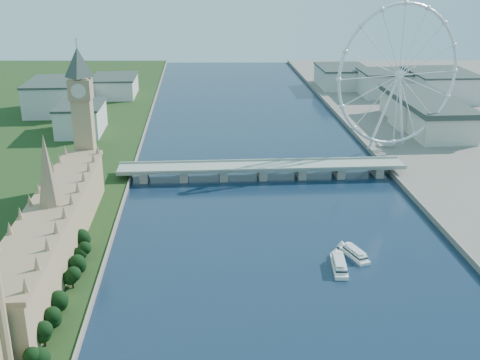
{
  "coord_description": "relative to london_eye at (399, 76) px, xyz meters",
  "views": [
    {
      "loc": [
        -46.15,
        -136.01,
        156.11
      ],
      "look_at": [
        -23.03,
        210.0,
        30.63
      ],
      "focal_mm": 45.0,
      "sensor_mm": 36.0,
      "label": 1
    }
  ],
  "objects": [
    {
      "name": "tour_boat_far",
      "position": [
        -81.36,
        -192.31,
        -67.52
      ],
      "size": [
        14.54,
        26.71,
        5.7
      ],
      "primitive_type": null,
      "rotation": [
        0.0,
        0.0,
        0.33
      ],
      "color": "white",
      "rests_on": "ground"
    },
    {
      "name": "parliament_range",
      "position": [
        -247.98,
        -185.08,
        -49.04
      ],
      "size": [
        24.0,
        200.0,
        70.0
      ],
      "color": "tan",
      "rests_on": "ground"
    },
    {
      "name": "tree_row",
      "position": [
        -232.98,
        -281.08,
        -58.97
      ],
      "size": [
        8.38,
        216.38,
        19.48
      ],
      "color": "black",
      "rests_on": "ground"
    },
    {
      "name": "county_hall",
      "position": [
        55.02,
        74.92,
        -67.52
      ],
      "size": [
        54.0,
        144.0,
        35.0
      ],
      "primitive_type": null,
      "color": "beige",
      "rests_on": "ground"
    },
    {
      "name": "tour_boat_near",
      "position": [
        -93.16,
        -205.32,
        -67.52
      ],
      "size": [
        10.43,
        29.81,
        6.44
      ],
      "primitive_type": null,
      "rotation": [
        0.0,
        0.0,
        -0.1
      ],
      "color": "white",
      "rests_on": "ground"
    },
    {
      "name": "westminster_bridge",
      "position": [
        -119.98,
        -55.08,
        -60.89
      ],
      "size": [
        220.0,
        22.0,
        9.5
      ],
      "color": "gray",
      "rests_on": "ground"
    },
    {
      "name": "big_ben",
      "position": [
        -247.98,
        -77.08,
        -0.95
      ],
      "size": [
        20.02,
        20.02,
        110.0
      ],
      "color": "tan",
      "rests_on": "ground"
    },
    {
      "name": "london_eye",
      "position": [
        0.0,
        0.0,
        0.0
      ],
      "size": [
        113.6,
        39.12,
        124.3
      ],
      "color": "silver",
      "rests_on": "ground"
    },
    {
      "name": "city_skyline",
      "position": [
        -80.75,
        205.0,
        -50.56
      ],
      "size": [
        505.0,
        280.0,
        32.0
      ],
      "color": "beige",
      "rests_on": "ground"
    }
  ]
}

